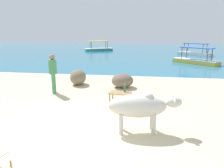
# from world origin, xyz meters

# --- Properties ---
(sand_beach) EXTENTS (18.00, 14.00, 0.04)m
(sand_beach) POSITION_xyz_m (0.00, 0.00, 0.02)
(sand_beach) COLOR beige
(sand_beach) RESTS_ON ground
(water_surface) EXTENTS (60.00, 36.00, 0.03)m
(water_surface) POSITION_xyz_m (0.00, 22.00, 0.00)
(water_surface) COLOR teal
(water_surface) RESTS_ON ground
(cow) EXTENTS (1.89, 0.75, 1.05)m
(cow) POSITION_xyz_m (1.57, 0.13, 0.74)
(cow) COLOR beige
(cow) RESTS_ON sand_beach
(low_bench_table) EXTENTS (0.82, 0.56, 0.43)m
(low_bench_table) POSITION_xyz_m (0.88, 2.16, 0.40)
(low_bench_table) COLOR #A37A4C
(low_bench_table) RESTS_ON sand_beach
(bottle) EXTENTS (0.07, 0.07, 0.30)m
(bottle) POSITION_xyz_m (1.02, 2.25, 0.59)
(bottle) COLOR #2D6B38
(bottle) RESTS_ON low_bench_table
(person_standing) EXTENTS (0.32, 0.50, 1.62)m
(person_standing) POSITION_xyz_m (-2.01, 3.12, 0.99)
(person_standing) COLOR #428956
(person_standing) RESTS_ON sand_beach
(shore_rock_large) EXTENTS (0.99, 1.18, 0.73)m
(shore_rock_large) POSITION_xyz_m (-1.45, 4.66, 0.41)
(shore_rock_large) COLOR #756651
(shore_rock_large) RESTS_ON sand_beach
(shore_rock_medium) EXTENTS (1.10, 1.09, 0.64)m
(shore_rock_medium) POSITION_xyz_m (0.73, 4.46, 0.36)
(shore_rock_medium) COLOR #6B5B4C
(shore_rock_medium) RESTS_ON sand_beach
(boat_teal) EXTENTS (3.79, 2.73, 1.29)m
(boat_teal) POSITION_xyz_m (-4.20, 22.68, 0.29)
(boat_teal) COLOR teal
(boat_teal) RESTS_ON water_surface
(boat_white) EXTENTS (3.48, 3.34, 1.29)m
(boat_white) POSITION_xyz_m (7.16, 18.84, 0.29)
(boat_white) COLOR white
(boat_white) RESTS_ON water_surface
(boat_yellow) EXTENTS (3.52, 3.29, 1.29)m
(boat_yellow) POSITION_xyz_m (5.88, 12.79, 0.29)
(boat_yellow) COLOR gold
(boat_yellow) RESTS_ON water_surface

